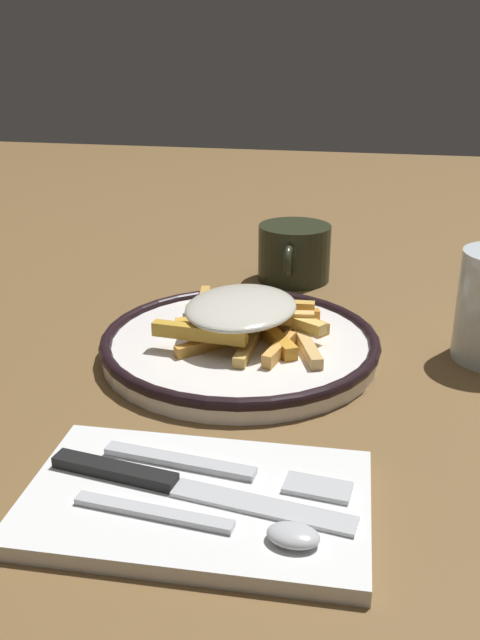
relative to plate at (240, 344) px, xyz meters
name	(u,v)px	position (x,y,z in m)	size (l,w,h in m)	color
ground_plane	(240,355)	(0.00, 0.00, -0.01)	(2.60, 2.60, 0.00)	brown
plate	(240,344)	(0.00, 0.00, 0.00)	(0.27, 0.27, 0.02)	white
fries_heap	(249,315)	(-0.01, 0.01, 0.03)	(0.16, 0.16, 0.04)	#F5BA63
napkin	(197,501)	(0.24, 0.02, -0.01)	(0.14, 0.22, 0.01)	silver
fork	(224,470)	(0.21, 0.03, 0.00)	(0.03, 0.18, 0.00)	silver
knife	(170,484)	(0.23, 0.00, 0.00)	(0.04, 0.21, 0.01)	black
spoon	(239,526)	(0.27, 0.06, 0.00)	(0.03, 0.15, 0.01)	silver
coffee_mug	(294,253)	(-0.23, 0.02, 0.02)	(0.11, 0.09, 0.07)	#272C1B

